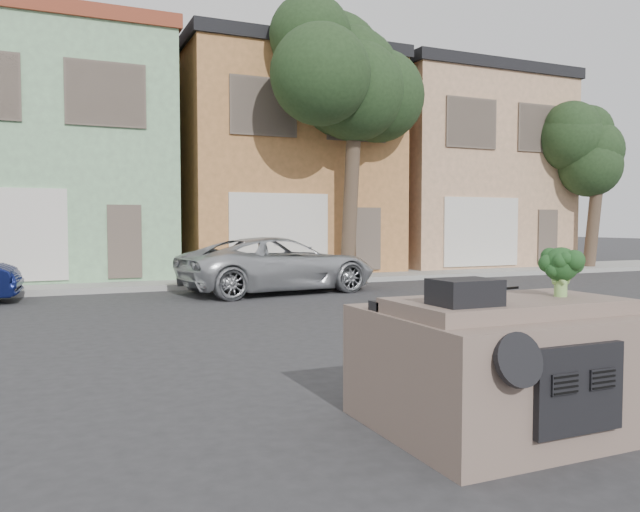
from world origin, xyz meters
TOP-DOWN VIEW (x-y plane):
  - ground_plane at (0.00, 0.00)m, footprint 120.00×120.00m
  - sidewalk at (0.00, 10.50)m, footprint 40.00×3.00m
  - townhouse_mint at (-3.50, 14.50)m, footprint 7.20×8.20m
  - townhouse_tan at (4.00, 14.50)m, footprint 7.20×8.20m
  - townhouse_beige at (11.50, 14.50)m, footprint 7.20×8.20m
  - silver_pickup at (1.88, 7.57)m, footprint 5.29×2.96m
  - tree_near at (5.00, 9.80)m, footprint 4.40×4.00m
  - tree_far at (15.00, 9.80)m, footprint 3.20×3.00m
  - car_dashboard at (0.00, -3.00)m, footprint 2.00×1.80m
  - instrument_hump at (-0.58, -3.35)m, footprint 0.48×0.38m
  - wiper_arm at (0.28, -2.62)m, footprint 0.69×0.15m
  - broccoli at (0.51, -3.22)m, footprint 0.49×0.49m

SIDE VIEW (x-z plane):
  - ground_plane at x=0.00m, z-range 0.00..0.00m
  - silver_pickup at x=1.88m, z-range -0.70..0.70m
  - sidewalk at x=0.00m, z-range 0.00..0.15m
  - car_dashboard at x=0.00m, z-range 0.00..1.12m
  - wiper_arm at x=0.28m, z-range 1.12..1.14m
  - instrument_hump at x=-0.58m, z-range 1.12..1.32m
  - broccoli at x=0.51m, z-range 1.12..1.55m
  - tree_far at x=15.00m, z-range 0.00..6.00m
  - townhouse_mint at x=-3.50m, z-range 0.00..7.55m
  - townhouse_tan at x=4.00m, z-range 0.00..7.55m
  - townhouse_beige at x=11.50m, z-range 0.00..7.55m
  - tree_near at x=5.00m, z-range 0.00..8.50m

